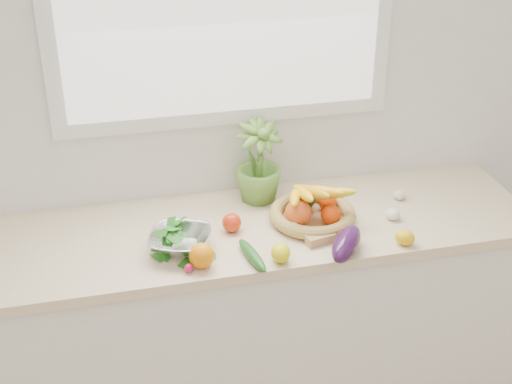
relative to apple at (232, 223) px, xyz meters
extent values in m
cube|color=white|center=(0.04, 0.32, 0.41)|extent=(4.50, 0.02, 2.70)
cube|color=silver|center=(0.04, 0.02, -0.51)|extent=(2.20, 0.58, 0.86)
cube|color=beige|center=(0.04, 0.02, -0.06)|extent=(2.24, 0.62, 0.04)
sphere|color=orange|center=(-0.15, -0.20, 0.01)|extent=(0.11, 0.11, 0.09)
ellipsoid|color=#E3A10C|center=(0.35, -0.26, -0.01)|extent=(0.09, 0.09, 0.06)
ellipsoid|color=#D6CE0B|center=(0.12, -0.23, 0.00)|extent=(0.07, 0.09, 0.07)
ellipsoid|color=#E8AF0C|center=(0.58, -0.24, -0.01)|extent=(0.09, 0.09, 0.06)
sphere|color=red|center=(0.00, 0.00, 0.00)|extent=(0.09, 0.09, 0.07)
cube|color=tan|center=(0.29, -0.15, -0.02)|extent=(0.11, 0.06, 0.03)
ellipsoid|color=white|center=(0.21, -0.08, -0.01)|extent=(0.07, 0.07, 0.05)
ellipsoid|color=beige|center=(0.70, 0.08, -0.02)|extent=(0.05, 0.05, 0.04)
ellipsoid|color=white|center=(0.61, -0.06, -0.01)|extent=(0.07, 0.07, 0.05)
ellipsoid|color=#2D0E36|center=(0.36, -0.25, 0.01)|extent=(0.20, 0.23, 0.09)
ellipsoid|color=#195218|center=(0.03, -0.21, -0.02)|extent=(0.08, 0.22, 0.04)
sphere|color=#C6184B|center=(-0.20, -0.23, -0.02)|extent=(0.04, 0.04, 0.03)
imported|color=#598932|center=(0.15, 0.22, 0.13)|extent=(0.23, 0.23, 0.34)
cylinder|color=tan|center=(0.31, 0.00, -0.03)|extent=(0.36, 0.36, 0.01)
torus|color=tan|center=(0.31, 0.00, -0.01)|extent=(0.42, 0.42, 0.05)
sphere|color=#E8581D|center=(0.25, -0.03, 0.03)|extent=(0.13, 0.13, 0.10)
sphere|color=#E23B07|center=(0.37, -0.05, 0.01)|extent=(0.10, 0.10, 0.08)
sphere|color=#F04107|center=(0.39, 0.05, 0.01)|extent=(0.09, 0.09, 0.07)
ellipsoid|color=#243015|center=(0.30, 0.07, 0.03)|extent=(0.10, 0.10, 0.10)
ellipsoid|color=yellow|center=(0.24, -0.01, 0.08)|extent=(0.10, 0.22, 0.09)
ellipsoid|color=yellow|center=(0.27, 0.00, 0.09)|extent=(0.05, 0.22, 0.09)
ellipsoid|color=orange|center=(0.30, -0.01, 0.10)|extent=(0.11, 0.22, 0.09)
ellipsoid|color=yellow|center=(0.33, 0.00, 0.09)|extent=(0.17, 0.20, 0.09)
ellipsoid|color=yellow|center=(0.37, -0.01, 0.08)|extent=(0.21, 0.15, 0.09)
cylinder|color=silver|center=(-0.20, -0.09, -0.03)|extent=(0.11, 0.11, 0.02)
imported|color=silver|center=(-0.20, -0.09, 0.01)|extent=(0.28, 0.28, 0.05)
ellipsoid|color=#1E5F17|center=(-0.20, -0.09, 0.05)|extent=(0.21, 0.21, 0.07)
camera|label=1|loc=(-0.44, -2.21, 1.35)|focal=50.00mm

